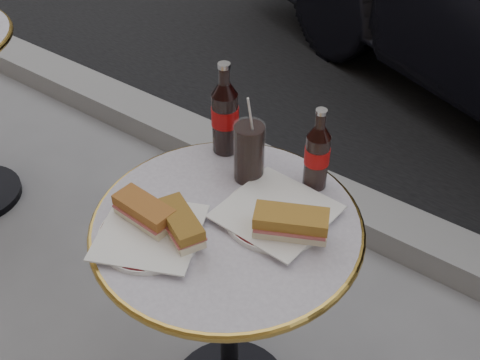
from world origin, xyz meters
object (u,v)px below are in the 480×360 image
Objects in this scene: cola_bottle_right at (318,149)px; cola_glass at (249,152)px; bistro_table at (229,321)px; plate_right at (276,214)px; cola_bottle_left at (225,108)px; plate_left at (150,235)px.

cola_bottle_right reaches higher than cola_glass.
bistro_table is 0.47m from cola_glass.
plate_right is at bearing -94.46° from cola_bottle_right.
cola_bottle_left is 0.14m from cola_glass.
bistro_table is 3.05× the size of plate_right.
cola_glass is (-0.14, -0.07, -0.03)m from cola_bottle_right.
cola_bottle_left is at bearing -177.09° from cola_bottle_right.
cola_glass is at bearing -26.56° from cola_bottle_left.
cola_bottle_left reaches higher than plate_left.
cola_bottle_right is at bearing 67.79° from bistro_table.
bistro_table is 0.41m from plate_left.
cola_glass is at bearing -153.83° from cola_bottle_right.
bistro_table is 0.56m from cola_bottle_left.
cola_bottle_right is at bearing 26.17° from cola_glass.
plate_right is 0.30m from cola_bottle_left.
cola_bottle_left is at bearing 151.47° from plate_right.
plate_left and plate_right have the same top height.
cola_bottle_left reaches higher than bistro_table.
plate_right is at bearing -28.53° from cola_bottle_left.
cola_bottle_left is (-0.25, 0.13, 0.12)m from plate_right.
cola_bottle_left is 0.26m from cola_bottle_right.
cola_glass is (0.11, -0.06, -0.05)m from cola_bottle_left.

